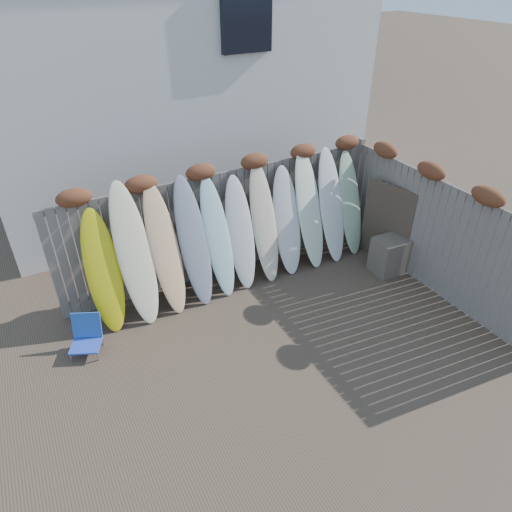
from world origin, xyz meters
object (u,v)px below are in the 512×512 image
lattice_panel (387,224)px  surfboard_0 (103,272)px  beach_chair (86,335)px  wooden_crate (389,255)px

lattice_panel → surfboard_0: 5.20m
beach_chair → wooden_crate: (5.45, -0.59, 0.08)m
wooden_crate → lattice_panel: 0.61m
beach_chair → lattice_panel: (5.64, -0.21, 0.52)m
beach_chair → wooden_crate: bearing=-6.2°
beach_chair → surfboard_0: 0.98m
wooden_crate → lattice_panel: lattice_panel is taller
beach_chair → surfboard_0: size_ratio=0.30×
beach_chair → lattice_panel: lattice_panel is taller
surfboard_0 → lattice_panel: bearing=-2.5°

